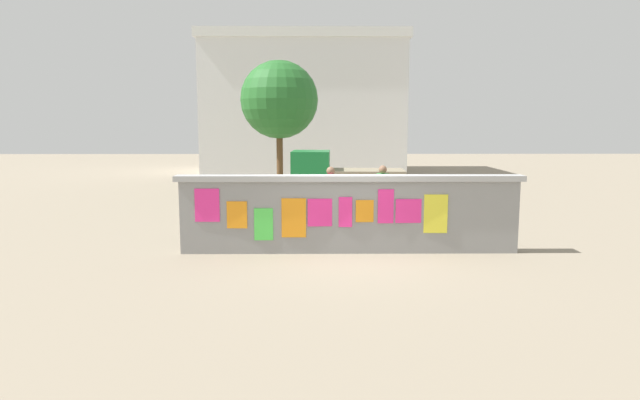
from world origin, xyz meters
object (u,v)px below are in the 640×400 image
Objects in this scene: person_bystander at (331,191)px; tree_roadside at (279,100)px; auto_rickshaw_truck at (342,180)px; bicycle_near at (404,226)px; person_walking at (383,189)px; motorcycle at (261,220)px.

tree_roadside is (-1.82, 7.90, 2.65)m from person_bystander.
auto_rickshaw_truck is 5.36m from bicycle_near.
auto_rickshaw_truck reaches higher than person_bystander.
person_walking is at bearing 15.96° from person_bystander.
motorcycle is (-2.13, -4.92, -0.44)m from auto_rickshaw_truck.
person_bystander is 8.53m from tree_roadside.
auto_rickshaw_truck is 2.26× the size of person_bystander.
tree_roadside is (-0.14, 9.29, 3.18)m from motorcycle.
motorcycle is 3.61m from person_walking.
auto_rickshaw_truck reaches higher than motorcycle.
auto_rickshaw_truck reaches higher than person_walking.
bicycle_near is at bearing -45.30° from person_bystander.
person_walking is at bearing 30.20° from motorcycle.
person_walking is at bearing -73.12° from auto_rickshaw_truck.
tree_roadside is (-3.47, 9.57, 3.28)m from bicycle_near.
auto_rickshaw_truck is at bearing 103.00° from bicycle_near.
person_walking reaches higher than bicycle_near.
person_walking is 0.31× the size of tree_roadside.
person_walking is at bearing -66.76° from tree_roadside.
person_walking is 8.58m from tree_roadside.
motorcycle is 1.11× the size of bicycle_near.
person_bystander is (-1.65, 1.67, 0.62)m from bicycle_near.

